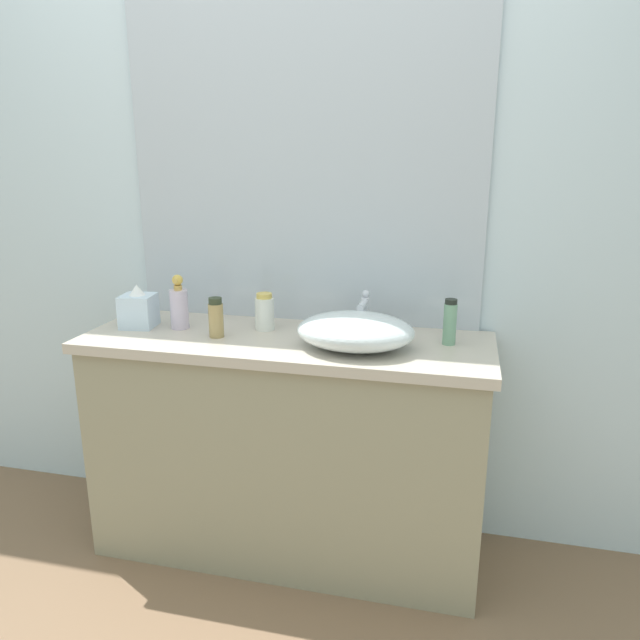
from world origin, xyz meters
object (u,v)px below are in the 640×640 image
Objects in this scene: lotion_bottle at (450,322)px; perfume_bottle at (265,312)px; sink_basin at (355,331)px; tissue_box at (138,309)px; soap_dispenser at (179,306)px; spray_can at (216,318)px.

lotion_bottle is 1.15× the size of perfume_bottle.
sink_basin is 0.85m from tissue_box.
sink_basin is 0.33m from lotion_bottle.
tissue_box is (-1.16, -0.05, -0.01)m from lotion_bottle.
perfume_bottle is at bearing 9.16° from tissue_box.
sink_basin is 2.43× the size of tissue_box.
lotion_bottle is (1.00, 0.03, -0.01)m from soap_dispenser.
lotion_bottle is 0.68m from perfume_bottle.
spray_can is at bearing -22.01° from soap_dispenser.
soap_dispenser is 1.28× the size of lotion_bottle.
spray_can is (-0.82, -0.11, -0.01)m from lotion_bottle.
sink_basin is at bearing -20.80° from perfume_bottle.
sink_basin is at bearing -1.16° from spray_can.
lotion_bottle is (0.31, 0.12, 0.02)m from sink_basin.
lotion_bottle reaches higher than spray_can.
tissue_box is (-0.85, 0.06, 0.01)m from sink_basin.
perfume_bottle is 0.19m from spray_can.
lotion_bottle is 1.16m from tissue_box.
tissue_box is (-0.48, -0.08, 0.00)m from perfume_bottle.
spray_can is (-0.51, 0.01, 0.01)m from sink_basin.
tissue_box is at bearing -170.84° from perfume_bottle.
tissue_box is at bearing 175.72° from sink_basin.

